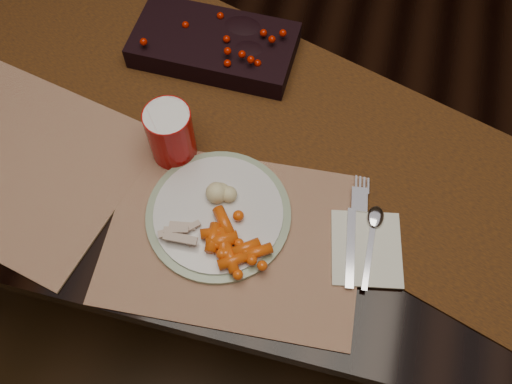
% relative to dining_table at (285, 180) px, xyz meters
% --- Properties ---
extents(floor, '(5.00, 5.00, 0.00)m').
position_rel_dining_table_xyz_m(floor, '(0.00, 0.00, -0.38)').
color(floor, black).
rests_on(floor, ground).
extents(dining_table, '(1.80, 1.00, 0.75)m').
position_rel_dining_table_xyz_m(dining_table, '(0.00, 0.00, 0.00)').
color(dining_table, black).
rests_on(dining_table, floor).
extents(table_runner, '(1.80, 0.90, 0.00)m').
position_rel_dining_table_xyz_m(table_runner, '(0.05, -0.10, 0.38)').
color(table_runner, black).
rests_on(table_runner, dining_table).
extents(centerpiece, '(0.31, 0.16, 0.06)m').
position_rel_dining_table_xyz_m(centerpiece, '(-0.17, 0.04, 0.41)').
color(centerpiece, black).
rests_on(centerpiece, table_runner).
extents(placemat_main, '(0.43, 0.33, 0.00)m').
position_rel_dining_table_xyz_m(placemat_main, '(-0.03, -0.33, 0.38)').
color(placemat_main, '#945B43').
rests_on(placemat_main, dining_table).
extents(placemat_second, '(0.52, 0.42, 0.00)m').
position_rel_dining_table_xyz_m(placemat_second, '(-0.46, -0.28, 0.38)').
color(placemat_second, brown).
rests_on(placemat_second, dining_table).
extents(dinner_plate, '(0.30, 0.30, 0.01)m').
position_rel_dining_table_xyz_m(dinner_plate, '(-0.06, -0.30, 0.39)').
color(dinner_plate, silver).
rests_on(dinner_plate, placemat_main).
extents(baby_carrots, '(0.11, 0.10, 0.02)m').
position_rel_dining_table_xyz_m(baby_carrots, '(-0.02, -0.36, 0.40)').
color(baby_carrots, '#D54A0B').
rests_on(baby_carrots, dinner_plate).
extents(mashed_potatoes, '(0.10, 0.09, 0.04)m').
position_rel_dining_table_xyz_m(mashed_potatoes, '(-0.05, -0.26, 0.42)').
color(mashed_potatoes, beige).
rests_on(mashed_potatoes, dinner_plate).
extents(turkey_shreds, '(0.08, 0.07, 0.01)m').
position_rel_dining_table_xyz_m(turkey_shreds, '(-0.10, -0.36, 0.40)').
color(turkey_shreds, '#A38D84').
rests_on(turkey_shreds, dinner_plate).
extents(napkin, '(0.13, 0.15, 0.00)m').
position_rel_dining_table_xyz_m(napkin, '(0.18, -0.30, 0.38)').
color(napkin, silver).
rests_on(napkin, placemat_main).
extents(fork, '(0.05, 0.18, 0.00)m').
position_rel_dining_table_xyz_m(fork, '(0.16, -0.29, 0.39)').
color(fork, '#A3A2BD').
rests_on(fork, napkin).
extents(spoon, '(0.03, 0.14, 0.00)m').
position_rel_dining_table_xyz_m(spoon, '(0.19, -0.30, 0.39)').
color(spoon, silver).
rests_on(spoon, napkin).
extents(red_cup, '(0.09, 0.09, 0.11)m').
position_rel_dining_table_xyz_m(red_cup, '(-0.17, -0.20, 0.43)').
color(red_cup, '#A30705').
rests_on(red_cup, placemat_main).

